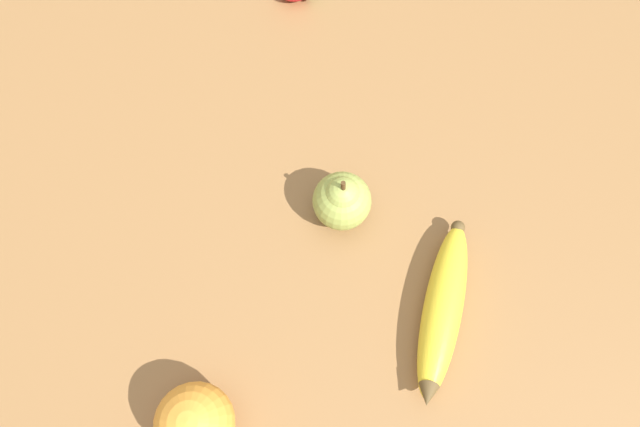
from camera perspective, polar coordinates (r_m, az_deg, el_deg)
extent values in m
plane|color=olive|center=(0.72, -2.34, 1.81)|extent=(3.00, 3.00, 0.00)
ellipsoid|color=yellow|center=(0.68, 11.17, -8.53)|extent=(0.15, 0.17, 0.04)
cone|color=brown|center=(0.65, 9.83, -16.06)|extent=(0.03, 0.04, 0.03)
sphere|color=brown|center=(0.70, 12.49, -1.26)|extent=(0.02, 0.02, 0.02)
sphere|color=orange|center=(0.64, -11.37, -18.27)|extent=(0.08, 0.08, 0.08)
sphere|color=#99A84C|center=(0.68, 2.02, 1.16)|extent=(0.07, 0.07, 0.07)
sphere|color=#99A84C|center=(0.67, 2.07, 1.71)|extent=(0.04, 0.04, 0.04)
cylinder|color=#4C3319|center=(0.64, 2.14, 2.50)|extent=(0.01, 0.01, 0.02)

